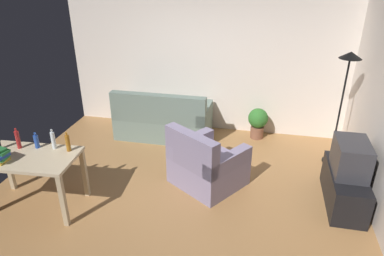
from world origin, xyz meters
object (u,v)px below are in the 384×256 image
object	(u,v)px
torchiere_lamp	(346,79)
bottle_red	(18,139)
bottle_amber	(68,143)
couch	(163,121)
desk	(29,164)
bottle_blue	(36,141)
potted_plant	(258,121)
bottle_clear	(53,140)
armchair	(206,165)
tv	(351,158)
tv_stand	(344,187)

from	to	relation	value
torchiere_lamp	bottle_red	distance (m)	4.64
bottle_amber	couch	bearing A→B (deg)	73.66
desk	bottle_blue	distance (m)	0.30
potted_plant	bottle_clear	world-z (taller)	bottle_clear
armchair	bottle_clear	world-z (taller)	bottle_clear
potted_plant	bottle_red	bearing A→B (deg)	-140.29
torchiere_lamp	desk	xyz separation A→B (m)	(-3.99, -2.02, -0.76)
armchair	bottle_clear	distance (m)	2.09
couch	bottle_red	world-z (taller)	bottle_red
desk	bottle_clear	distance (m)	0.41
couch	armchair	bearing A→B (deg)	127.13
couch	bottle_blue	bearing A→B (deg)	63.29
couch	torchiere_lamp	xyz separation A→B (m)	(2.93, -0.32, 1.11)
torchiere_lamp	armchair	bearing A→B (deg)	-150.81
bottle_amber	tv	bearing A→B (deg)	11.05
couch	armchair	size ratio (longest dim) A/B	1.39
desk	bottle_red	xyz separation A→B (m)	(-0.23, 0.16, 0.24)
armchair	bottle_blue	distance (m)	2.30
couch	tv_stand	size ratio (longest dim) A/B	1.54
potted_plant	armchair	distance (m)	1.82
tv_stand	armchair	xyz separation A→B (m)	(-1.89, 0.04, 0.08)
tv	armchair	size ratio (longest dim) A/B	0.49
couch	bottle_blue	distance (m)	2.43
potted_plant	bottle_blue	bearing A→B (deg)	-138.79
couch	bottle_red	xyz separation A→B (m)	(-1.29, -2.18, 0.58)
bottle_red	bottle_amber	size ratio (longest dim) A/B	1.09
tv_stand	armchair	bearing A→B (deg)	88.80
bottle_blue	potted_plant	bearing A→B (deg)	41.21
torchiere_lamp	tv_stand	bearing A→B (deg)	-90.00
bottle_red	bottle_amber	distance (m)	0.67
bottle_red	armchair	bearing A→B (deg)	18.98
torchiere_lamp	bottle_amber	xyz separation A→B (m)	(-3.55, -1.79, -0.54)
tv_stand	tv	size ratio (longest dim) A/B	1.83
tv	bottle_clear	distance (m)	3.83
armchair	bottle_clear	size ratio (longest dim) A/B	4.44
couch	bottle_blue	world-z (taller)	bottle_blue
bottle_red	bottle_clear	distance (m)	0.46
tv	potted_plant	world-z (taller)	tv
tv_stand	potted_plant	size ratio (longest dim) A/B	1.93
bottle_red	bottle_clear	bearing A→B (deg)	10.97
tv	bottle_blue	xyz separation A→B (m)	(-4.00, -0.70, 0.15)
torchiere_lamp	bottle_blue	world-z (taller)	torchiere_lamp
couch	bottle_red	bearing A→B (deg)	59.40
bottle_clear	tv_stand	bearing A→B (deg)	10.15
torchiere_lamp	bottle_clear	bearing A→B (deg)	-154.84
potted_plant	armchair	size ratio (longest dim) A/B	0.47
torchiere_lamp	bottle_blue	bearing A→B (deg)	-155.79
bottle_blue	desk	bearing A→B (deg)	-88.11
couch	tv_stand	world-z (taller)	couch
torchiere_lamp	armchair	distance (m)	2.42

